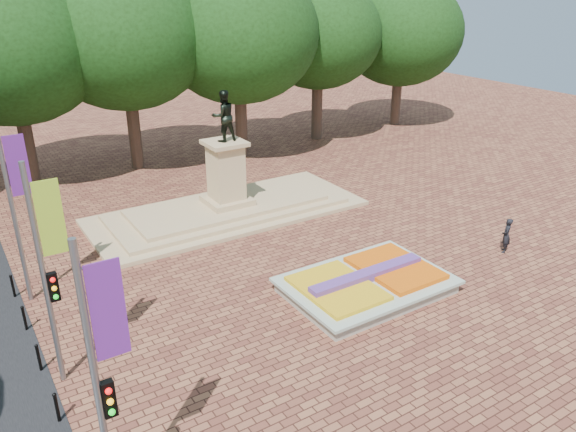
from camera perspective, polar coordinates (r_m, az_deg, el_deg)
name	(u,v)px	position (r m, az deg, el deg)	size (l,w,h in m)	color
ground	(316,277)	(23.25, 2.86, -6.25)	(90.00, 90.00, 0.00)	brown
flower_bed	(367,283)	(22.26, 8.04, -6.78)	(6.30, 4.30, 0.91)	gray
monument	(227,198)	(29.12, -6.20, 1.85)	(14.00, 6.00, 6.40)	tan
tree_row_back	(185,57)	(37.54, -10.43, 15.57)	(44.80, 8.80, 10.43)	#35261C
banner_poles	(49,271)	(16.99, -23.11, -5.17)	(0.88, 11.17, 7.00)	slate
bollard_row	(47,380)	(18.52, -23.28, -15.05)	(0.12, 13.12, 0.98)	black
pedestrian	(506,235)	(26.77, 21.30, -1.85)	(0.58, 0.38, 1.60)	black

